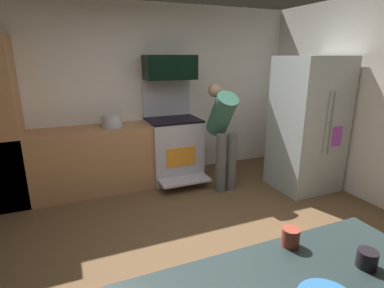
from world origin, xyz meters
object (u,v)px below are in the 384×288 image
at_px(refrigerator, 308,125).
at_px(oven_range, 173,147).
at_px(person_cook, 223,129).
at_px(mug_coffee, 367,259).
at_px(mug_tea, 291,237).
at_px(stock_pot, 112,121).
at_px(microwave, 170,67).

bearing_deg(refrigerator, oven_range, 147.79).
height_order(person_cook, mug_coffee, person_cook).
bearing_deg(person_cook, mug_tea, -111.02).
xyz_separation_m(refrigerator, person_cook, (-1.10, 0.45, -0.05)).
bearing_deg(oven_range, stock_pot, 179.23).
height_order(mug_coffee, mug_tea, mug_tea).
relative_size(refrigerator, mug_tea, 18.95).
bearing_deg(stock_pot, person_cook, -22.74).
relative_size(mug_coffee, mug_tea, 0.95).
distance_m(oven_range, person_cook, 0.87).
distance_m(oven_range, mug_coffee, 3.45).
bearing_deg(refrigerator, mug_coffee, -127.99).
distance_m(oven_range, refrigerator, 1.98).
relative_size(oven_range, mug_tea, 15.52).
relative_size(microwave, mug_tea, 7.55).
xyz_separation_m(mug_coffee, stock_pot, (-0.66, 3.43, 0.05)).
distance_m(microwave, refrigerator, 2.12).
xyz_separation_m(microwave, mug_tea, (-0.45, -3.24, -0.75)).
distance_m(refrigerator, mug_tea, 2.97).
bearing_deg(microwave, stock_pot, -174.86).
distance_m(person_cook, mug_tea, 2.75).
bearing_deg(person_cook, refrigerator, -22.02).
xyz_separation_m(refrigerator, mug_coffee, (-1.87, -2.39, 0.01)).
relative_size(refrigerator, person_cook, 1.25).
bearing_deg(mug_coffee, stock_pot, 100.84).
height_order(refrigerator, person_cook, refrigerator).
height_order(mug_tea, stock_pot, stock_pot).
height_order(mug_coffee, stock_pot, stock_pot).
bearing_deg(refrigerator, microwave, 145.54).
distance_m(refrigerator, person_cook, 1.19).
relative_size(oven_range, stock_pot, 5.39).
bearing_deg(mug_coffee, person_cook, 74.89).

